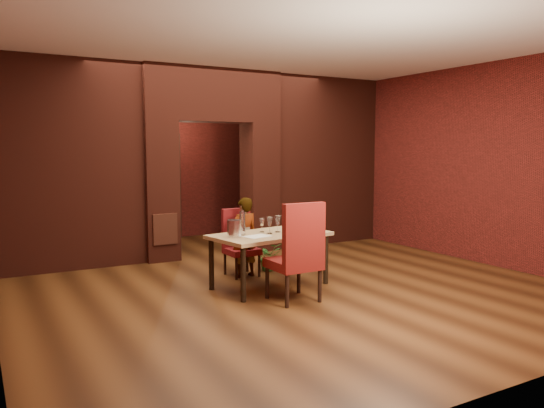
# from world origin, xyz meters

# --- Properties ---
(floor) EXTENTS (8.00, 8.00, 0.00)m
(floor) POSITION_xyz_m (0.00, 0.00, 0.00)
(floor) COLOR #4B2A12
(floor) RESTS_ON ground
(ceiling) EXTENTS (7.00, 8.00, 0.04)m
(ceiling) POSITION_xyz_m (0.00, 0.00, 3.20)
(ceiling) COLOR silver
(ceiling) RESTS_ON ground
(wall_back) EXTENTS (7.00, 0.04, 3.20)m
(wall_back) POSITION_xyz_m (0.00, 4.00, 1.60)
(wall_back) COLOR maroon
(wall_back) RESTS_ON ground
(wall_front) EXTENTS (7.00, 0.04, 3.20)m
(wall_front) POSITION_xyz_m (0.00, -4.00, 1.60)
(wall_front) COLOR maroon
(wall_front) RESTS_ON ground
(wall_right) EXTENTS (0.04, 8.00, 3.20)m
(wall_right) POSITION_xyz_m (3.50, 0.00, 1.60)
(wall_right) COLOR maroon
(wall_right) RESTS_ON ground
(pillar_left) EXTENTS (0.55, 0.55, 2.30)m
(pillar_left) POSITION_xyz_m (-0.95, 2.00, 1.15)
(pillar_left) COLOR maroon
(pillar_left) RESTS_ON ground
(pillar_right) EXTENTS (0.55, 0.55, 2.30)m
(pillar_right) POSITION_xyz_m (0.95, 2.00, 1.15)
(pillar_right) COLOR maroon
(pillar_right) RESTS_ON ground
(lintel) EXTENTS (2.45, 0.55, 0.90)m
(lintel) POSITION_xyz_m (0.00, 2.00, 2.75)
(lintel) COLOR maroon
(lintel) RESTS_ON ground
(wing_wall_left) EXTENTS (2.28, 0.35, 3.20)m
(wing_wall_left) POSITION_xyz_m (-2.36, 2.00, 1.60)
(wing_wall_left) COLOR maroon
(wing_wall_left) RESTS_ON ground
(wing_wall_right) EXTENTS (2.28, 0.35, 3.20)m
(wing_wall_right) POSITION_xyz_m (2.36, 2.00, 1.60)
(wing_wall_right) COLOR maroon
(wing_wall_right) RESTS_ON ground
(vent_panel) EXTENTS (0.40, 0.03, 0.50)m
(vent_panel) POSITION_xyz_m (-0.95, 1.71, 0.55)
(vent_panel) COLOR #A5492F
(vent_panel) RESTS_ON ground
(rear_door) EXTENTS (0.90, 0.08, 2.10)m
(rear_door) POSITION_xyz_m (-0.40, 3.94, 1.05)
(rear_door) COLOR black
(rear_door) RESTS_ON ground
(rear_door_frame) EXTENTS (1.02, 0.04, 2.22)m
(rear_door_frame) POSITION_xyz_m (-0.40, 3.90, 1.05)
(rear_door_frame) COLOR black
(rear_door_frame) RESTS_ON ground
(dining_table) EXTENTS (1.66, 1.10, 0.72)m
(dining_table) POSITION_xyz_m (-0.22, -0.44, 0.36)
(dining_table) COLOR tan
(dining_table) RESTS_ON ground
(chair_far) EXTENTS (0.45, 0.45, 0.97)m
(chair_far) POSITION_xyz_m (-0.26, 0.30, 0.49)
(chair_far) COLOR maroon
(chair_far) RESTS_ON ground
(chair_near) EXTENTS (0.56, 0.56, 1.22)m
(chair_near) POSITION_xyz_m (-0.28, -1.14, 0.61)
(chair_near) COLOR maroon
(chair_near) RESTS_ON ground
(person_seated) EXTENTS (0.43, 0.30, 1.15)m
(person_seated) POSITION_xyz_m (-0.26, 0.24, 0.58)
(person_seated) COLOR white
(person_seated) RESTS_ON ground
(wine_glass_a) EXTENTS (0.08, 0.08, 0.19)m
(wine_glass_a) POSITION_xyz_m (-0.26, -0.30, 0.82)
(wine_glass_a) COLOR white
(wine_glass_a) RESTS_ON dining_table
(wine_glass_b) EXTENTS (0.09, 0.09, 0.22)m
(wine_glass_b) POSITION_xyz_m (-0.22, -0.45, 0.83)
(wine_glass_b) COLOR silver
(wine_glass_b) RESTS_ON dining_table
(wine_glass_c) EXTENTS (0.09, 0.09, 0.22)m
(wine_glass_c) POSITION_xyz_m (-0.07, -0.40, 0.84)
(wine_glass_c) COLOR white
(wine_glass_c) RESTS_ON dining_table
(tasting_sheet) EXTENTS (0.37, 0.30, 0.00)m
(tasting_sheet) POSITION_xyz_m (-0.48, -0.59, 0.73)
(tasting_sheet) COLOR silver
(tasting_sheet) RESTS_ON dining_table
(wine_bucket) EXTENTS (0.18, 0.18, 0.22)m
(wine_bucket) POSITION_xyz_m (-0.76, -0.48, 0.83)
(wine_bucket) COLOR silver
(wine_bucket) RESTS_ON dining_table
(water_bottle) EXTENTS (0.08, 0.08, 0.33)m
(water_bottle) POSITION_xyz_m (-0.59, -0.37, 0.89)
(water_bottle) COLOR white
(water_bottle) RESTS_ON dining_table
(potted_plant) EXTENTS (0.40, 0.35, 0.42)m
(potted_plant) POSITION_xyz_m (0.24, 0.41, 0.21)
(potted_plant) COLOR #2B6123
(potted_plant) RESTS_ON ground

